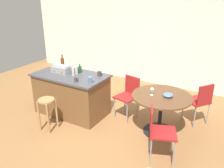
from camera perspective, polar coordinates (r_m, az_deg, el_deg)
ground_plane at (r=4.68m, az=-5.13°, el=-10.67°), size 8.80×8.80×0.00m
back_wall at (r=6.67m, az=9.39°, el=11.50°), size 8.00×0.10×2.70m
kitchen_island at (r=5.11m, az=-9.75°, el=-2.36°), size 1.53×0.86×0.88m
wooden_stool at (r=4.60m, az=-15.39°, el=-5.61°), size 0.31×0.31×0.63m
dining_table at (r=4.38m, az=11.77°, el=-4.83°), size 1.08×1.08×0.75m
folding_chair_near at (r=4.88m, az=20.42°, el=-3.67°), size 0.56×0.56×0.88m
folding_chair_far at (r=4.88m, az=3.99°, el=-2.41°), size 0.48×0.48×0.87m
folding_chair_left at (r=3.73m, az=11.16°, el=-10.79°), size 0.52×0.52×0.88m
toolbox at (r=5.07m, az=-12.10°, el=3.53°), size 0.40×0.24×0.17m
bottle_0 at (r=4.92m, az=-8.73°, el=3.35°), size 0.08×0.08×0.23m
bottle_1 at (r=5.02m, az=-7.76°, el=3.56°), size 0.07×0.07×0.19m
bottle_2 at (r=4.85m, az=-9.37°, el=3.05°), size 0.06×0.06×0.24m
bottle_3 at (r=5.41m, az=-11.86°, el=5.09°), size 0.08×0.08×0.30m
cup_0 at (r=4.49m, az=-5.24°, el=1.11°), size 0.12×0.08×0.10m
cup_1 at (r=4.79m, az=-3.02°, el=2.54°), size 0.12×0.08×0.10m
cup_2 at (r=4.54m, az=-8.70°, el=1.13°), size 0.11×0.07×0.09m
wine_glass at (r=4.25m, az=9.68°, el=-1.34°), size 0.07×0.07×0.14m
serving_bowl at (r=4.27m, az=13.37°, el=-2.61°), size 0.18×0.18×0.07m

